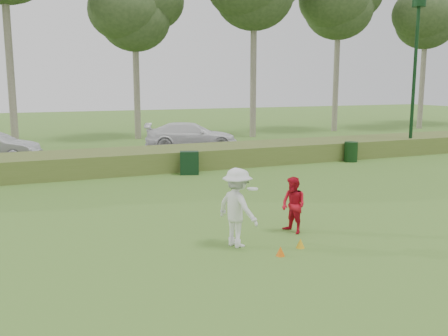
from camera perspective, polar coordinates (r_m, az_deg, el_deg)
name	(u,v)px	position (r m, az deg, el deg)	size (l,w,h in m)	color
ground	(287,246)	(12.37, 7.25, -8.88)	(120.00, 120.00, 0.00)	#417226
reed_strip	(157,159)	(23.17, -7.65, 1.05)	(80.00, 3.00, 0.90)	#4F6327
park_road	(134,154)	(28.04, -10.30, 1.63)	(80.00, 6.00, 0.06)	#2D2D2D
lamp_post	(416,50)	(29.07, 21.09, 12.42)	(0.70, 0.70, 8.18)	black
tree_4	(134,12)	(35.82, -10.19, 17.12)	(6.24, 6.24, 11.50)	gray
tree_6	(339,2)	(41.96, 13.00, 18.01)	(7.02, 7.02, 13.50)	gray
tree_7	(427,16)	(46.17, 22.14, 15.84)	(6.50, 6.50, 12.50)	gray
player_white	(237,208)	(12.05, 1.55, -4.54)	(1.09, 1.41, 1.93)	silver
player_red	(293,205)	(13.28, 7.94, -4.23)	(0.73, 0.57, 1.50)	red
cone_orange	(280,251)	(11.69, 6.47, -9.42)	(0.21, 0.21, 0.23)	orange
cone_yellow	(300,243)	(12.29, 8.72, -8.49)	(0.21, 0.21, 0.23)	gold
utility_cabinet	(189,163)	(21.56, -3.98, 0.59)	(0.80, 0.50, 1.00)	black
trash_bin	(351,152)	(25.75, 14.30, 1.81)	(0.66, 0.66, 1.00)	black
car_right	(191,136)	(29.26, -3.78, 3.69)	(2.17, 5.34, 1.55)	white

